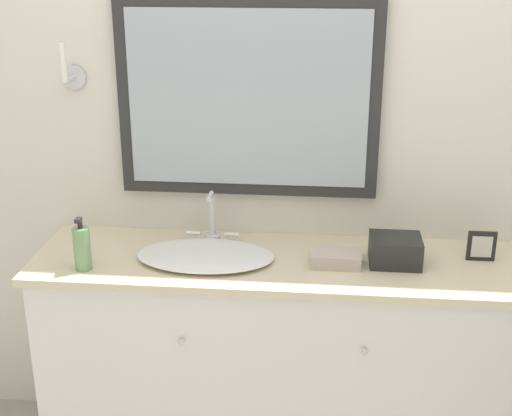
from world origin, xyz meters
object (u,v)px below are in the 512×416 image
at_px(sink_basin, 206,254).
at_px(picture_frame, 481,246).
at_px(appliance_box, 395,251).
at_px(soap_bottle, 82,248).

height_order(sink_basin, picture_frame, sink_basin).
bearing_deg(appliance_box, picture_frame, 10.50).
distance_m(sink_basin, picture_frame, 1.01).
distance_m(soap_bottle, picture_frame, 1.44).
bearing_deg(picture_frame, sink_basin, -175.14).
bearing_deg(sink_basin, soap_bottle, -163.34).
bearing_deg(soap_bottle, sink_basin, 16.66).
distance_m(sink_basin, soap_bottle, 0.44).
relative_size(soap_bottle, appliance_box, 1.08).
bearing_deg(appliance_box, sink_basin, -177.76).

